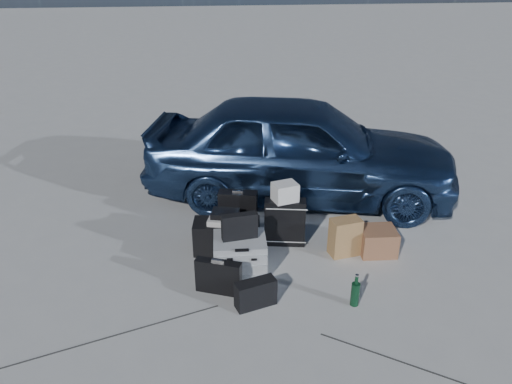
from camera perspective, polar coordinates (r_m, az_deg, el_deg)
ground at (r=5.24m, az=2.82°, el=-10.78°), size 60.00×60.00×0.00m
car at (r=6.83m, az=5.08°, el=5.01°), size 4.44×2.61×1.42m
pelican_case at (r=5.36m, az=-1.85°, el=-7.18°), size 0.57×0.48×0.40m
laptop_bag at (r=5.20m, az=-1.89°, el=-3.96°), size 0.39×0.15×0.28m
briefcase at (r=5.07m, az=-4.30°, el=-9.65°), size 0.47×0.27×0.36m
suitcase_left at (r=5.95m, az=-2.05°, el=-2.56°), size 0.48×0.26×0.59m
suitcase_right at (r=5.81m, az=3.31°, el=-3.46°), size 0.49×0.25×0.57m
white_carton at (r=5.63m, az=3.33°, el=-0.00°), size 0.31×0.28×0.21m
duffel_bag at (r=5.72m, az=-3.35°, el=-5.07°), size 0.78×0.41×0.38m
flat_box_white at (r=5.61m, az=-3.53°, el=-3.17°), size 0.42×0.36×0.06m
flat_box_black at (r=5.60m, az=-3.55°, el=-2.50°), size 0.34×0.28×0.06m
kraft_bag at (r=5.72m, az=10.13°, el=-5.07°), size 0.36×0.26×0.44m
cardboard_box at (r=5.86m, az=13.70°, el=-5.46°), size 0.42×0.37×0.30m
messenger_bag at (r=4.91m, az=-0.05°, el=-11.52°), size 0.43×0.26×0.28m
green_bottle at (r=5.00m, az=11.30°, el=-10.97°), size 0.11×0.11×0.34m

